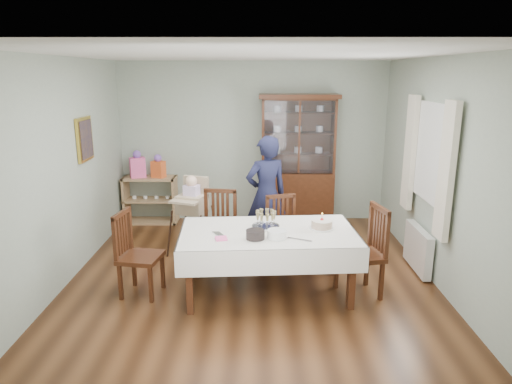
{
  "coord_description": "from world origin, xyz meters",
  "views": [
    {
      "loc": [
        0.08,
        -5.23,
        2.5
      ],
      "look_at": [
        0.06,
        0.2,
        1.08
      ],
      "focal_mm": 32.0,
      "sensor_mm": 36.0,
      "label": 1
    }
  ],
  "objects_px": {
    "chair_far_right": "(284,247)",
    "woman": "(266,195)",
    "gift_bag_orange": "(158,167)",
    "dining_table": "(268,262)",
    "sideboard": "(151,200)",
    "chair_end_left": "(140,270)",
    "high_chair": "(193,223)",
    "gift_bag_pink": "(138,165)",
    "champagne_tray": "(266,222)",
    "birthday_cake": "(322,224)",
    "chair_far_left": "(218,245)",
    "chair_end_right": "(360,269)",
    "china_cabinet": "(298,158)"
  },
  "relations": [
    {
      "from": "chair_far_right",
      "to": "woman",
      "type": "relative_size",
      "value": 0.57
    },
    {
      "from": "chair_far_right",
      "to": "gift_bag_orange",
      "type": "bearing_deg",
      "value": 121.14
    },
    {
      "from": "woman",
      "to": "dining_table",
      "type": "bearing_deg",
      "value": 67.54
    },
    {
      "from": "sideboard",
      "to": "chair_end_left",
      "type": "relative_size",
      "value": 0.91
    },
    {
      "from": "woman",
      "to": "high_chair",
      "type": "xyz_separation_m",
      "value": [
        -1.04,
        -0.05,
        -0.4
      ]
    },
    {
      "from": "chair_end_left",
      "to": "gift_bag_pink",
      "type": "bearing_deg",
      "value": 23.6
    },
    {
      "from": "chair_far_right",
      "to": "champagne_tray",
      "type": "relative_size",
      "value": 2.93
    },
    {
      "from": "dining_table",
      "to": "birthday_cake",
      "type": "height_order",
      "value": "birthday_cake"
    },
    {
      "from": "high_chair",
      "to": "gift_bag_pink",
      "type": "relative_size",
      "value": 2.46
    },
    {
      "from": "champagne_tray",
      "to": "chair_far_left",
      "type": "bearing_deg",
      "value": 136.3
    },
    {
      "from": "champagne_tray",
      "to": "gift_bag_pink",
      "type": "relative_size",
      "value": 0.71
    },
    {
      "from": "chair_far_right",
      "to": "chair_end_right",
      "type": "distance_m",
      "value": 1.11
    },
    {
      "from": "chair_far_right",
      "to": "gift_bag_pink",
      "type": "relative_size",
      "value": 2.08
    },
    {
      "from": "chair_end_left",
      "to": "birthday_cake",
      "type": "height_order",
      "value": "chair_end_left"
    },
    {
      "from": "high_chair",
      "to": "gift_bag_pink",
      "type": "xyz_separation_m",
      "value": [
        -1.09,
        1.35,
        0.56
      ]
    },
    {
      "from": "china_cabinet",
      "to": "champagne_tray",
      "type": "xyz_separation_m",
      "value": [
        -0.57,
        -2.44,
        -0.3
      ]
    },
    {
      "from": "dining_table",
      "to": "woman",
      "type": "bearing_deg",
      "value": 89.95
    },
    {
      "from": "sideboard",
      "to": "chair_far_left",
      "type": "height_order",
      "value": "chair_far_left"
    },
    {
      "from": "woman",
      "to": "champagne_tray",
      "type": "bearing_deg",
      "value": 66.16
    },
    {
      "from": "chair_end_left",
      "to": "champagne_tray",
      "type": "xyz_separation_m",
      "value": [
        1.46,
        0.18,
        0.53
      ]
    },
    {
      "from": "chair_far_left",
      "to": "dining_table",
      "type": "bearing_deg",
      "value": -40.64
    },
    {
      "from": "chair_far_left",
      "to": "chair_end_left",
      "type": "distance_m",
      "value": 1.14
    },
    {
      "from": "chair_end_right",
      "to": "gift_bag_orange",
      "type": "xyz_separation_m",
      "value": [
        -2.86,
        2.62,
        0.66
      ]
    },
    {
      "from": "chair_far_right",
      "to": "chair_end_right",
      "type": "xyz_separation_m",
      "value": [
        0.84,
        -0.74,
        0.03
      ]
    },
    {
      "from": "chair_far_right",
      "to": "birthday_cake",
      "type": "relative_size",
      "value": 3.42
    },
    {
      "from": "china_cabinet",
      "to": "woman",
      "type": "bearing_deg",
      "value": -112.93
    },
    {
      "from": "sideboard",
      "to": "birthday_cake",
      "type": "distance_m",
      "value": 3.62
    },
    {
      "from": "chair_far_left",
      "to": "woman",
      "type": "distance_m",
      "value": 1.01
    },
    {
      "from": "birthday_cake",
      "to": "gift_bag_pink",
      "type": "bearing_deg",
      "value": 137.77
    },
    {
      "from": "chair_far_left",
      "to": "chair_far_right",
      "type": "distance_m",
      "value": 0.88
    },
    {
      "from": "high_chair",
      "to": "dining_table",
      "type": "bearing_deg",
      "value": -30.06
    },
    {
      "from": "china_cabinet",
      "to": "high_chair",
      "type": "distance_m",
      "value": 2.19
    },
    {
      "from": "gift_bag_pink",
      "to": "champagne_tray",
      "type": "bearing_deg",
      "value": -49.24
    },
    {
      "from": "chair_end_left",
      "to": "sideboard",
      "type": "bearing_deg",
      "value": 19.73
    },
    {
      "from": "sideboard",
      "to": "gift_bag_orange",
      "type": "distance_m",
      "value": 0.6
    },
    {
      "from": "chair_far_left",
      "to": "china_cabinet",
      "type": "bearing_deg",
      "value": 65.22
    },
    {
      "from": "gift_bag_pink",
      "to": "gift_bag_orange",
      "type": "height_order",
      "value": "gift_bag_pink"
    },
    {
      "from": "champagne_tray",
      "to": "china_cabinet",
      "type": "bearing_deg",
      "value": 76.77
    },
    {
      "from": "chair_far_left",
      "to": "birthday_cake",
      "type": "xyz_separation_m",
      "value": [
        1.26,
        -0.64,
        0.51
      ]
    },
    {
      "from": "dining_table",
      "to": "gift_bag_orange",
      "type": "xyz_separation_m",
      "value": [
        -1.79,
        2.58,
        0.59
      ]
    },
    {
      "from": "chair_far_right",
      "to": "gift_bag_pink",
      "type": "xyz_separation_m",
      "value": [
        -2.37,
        1.88,
        0.72
      ]
    },
    {
      "from": "dining_table",
      "to": "chair_far_left",
      "type": "xyz_separation_m",
      "value": [
        -0.64,
        0.73,
        -0.08
      ]
    },
    {
      "from": "woman",
      "to": "gift_bag_pink",
      "type": "height_order",
      "value": "woman"
    },
    {
      "from": "gift_bag_pink",
      "to": "gift_bag_orange",
      "type": "bearing_deg",
      "value": 0.0
    },
    {
      "from": "chair_far_left",
      "to": "chair_far_right",
      "type": "relative_size",
      "value": 1.07
    },
    {
      "from": "chair_far_left",
      "to": "chair_end_left",
      "type": "height_order",
      "value": "chair_far_left"
    },
    {
      "from": "china_cabinet",
      "to": "gift_bag_orange",
      "type": "relative_size",
      "value": 5.56
    },
    {
      "from": "sideboard",
      "to": "chair_end_left",
      "type": "xyz_separation_m",
      "value": [
        0.47,
        -2.64,
        -0.11
      ]
    },
    {
      "from": "chair_far_left",
      "to": "chair_end_left",
      "type": "xyz_separation_m",
      "value": [
        -0.84,
        -0.77,
        -0.01
      ]
    },
    {
      "from": "high_chair",
      "to": "gift_bag_pink",
      "type": "distance_m",
      "value": 1.82
    }
  ]
}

